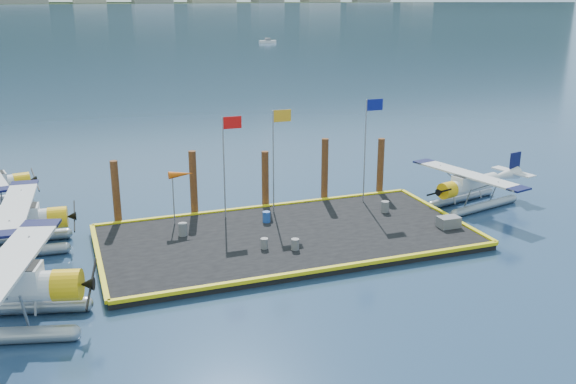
% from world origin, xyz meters
% --- Properties ---
extents(ground, '(4000.00, 4000.00, 0.00)m').
position_xyz_m(ground, '(0.00, 0.00, 0.00)').
color(ground, navy).
rests_on(ground, ground).
extents(dock, '(20.00, 10.00, 0.40)m').
position_xyz_m(dock, '(0.00, 0.00, 0.20)').
color(dock, black).
rests_on(dock, ground).
extents(dock_bumpers, '(20.25, 10.25, 0.18)m').
position_xyz_m(dock_bumpers, '(0.00, 0.00, 0.49)').
color(dock_bumpers, '#CFBF0C').
rests_on(dock_bumpers, dock).
extents(seaplane_a, '(9.82, 10.60, 3.77)m').
position_xyz_m(seaplane_a, '(-14.09, -5.12, 1.64)').
color(seaplane_a, gray).
rests_on(seaplane_a, ground).
extents(seaplane_b, '(8.61, 9.49, 3.37)m').
position_xyz_m(seaplane_b, '(-14.11, 3.67, 1.47)').
color(seaplane_b, gray).
rests_on(seaplane_b, ground).
extents(seaplane_d, '(7.81, 8.45, 3.00)m').
position_xyz_m(seaplane_d, '(12.95, 1.64, 1.31)').
color(seaplane_d, gray).
rests_on(seaplane_d, ground).
extents(drum_0, '(0.49, 0.49, 0.69)m').
position_xyz_m(drum_0, '(-5.42, 1.80, 0.75)').
color(drum_0, '#59595E').
rests_on(drum_0, dock).
extents(drum_1, '(0.41, 0.41, 0.58)m').
position_xyz_m(drum_1, '(-0.37, -2.19, 0.69)').
color(drum_1, '#59595E').
rests_on(drum_1, dock).
extents(drum_3, '(0.39, 0.39, 0.55)m').
position_xyz_m(drum_3, '(-1.81, -1.50, 0.67)').
color(drum_3, '#59595E').
rests_on(drum_3, dock).
extents(drum_4, '(0.48, 0.48, 0.67)m').
position_xyz_m(drum_4, '(6.82, 1.52, 0.74)').
color(drum_4, '#59595E').
rests_on(drum_4, dock).
extents(drum_5, '(0.44, 0.44, 0.63)m').
position_xyz_m(drum_5, '(-0.46, 2.28, 0.71)').
color(drum_5, '#1B4297').
rests_on(drum_5, dock).
extents(crate, '(1.20, 0.80, 0.60)m').
position_xyz_m(crate, '(8.97, -2.02, 0.70)').
color(crate, '#59595E').
rests_on(crate, dock).
extents(flagpole_red, '(1.14, 0.08, 6.00)m').
position_xyz_m(flagpole_red, '(-2.29, 3.80, 4.40)').
color(flagpole_red, gray).
rests_on(flagpole_red, dock).
extents(flagpole_yellow, '(1.14, 0.08, 6.20)m').
position_xyz_m(flagpole_yellow, '(0.70, 3.80, 4.51)').
color(flagpole_yellow, gray).
rests_on(flagpole_yellow, dock).
extents(flagpole_blue, '(1.14, 0.08, 6.50)m').
position_xyz_m(flagpole_blue, '(6.70, 3.80, 4.69)').
color(flagpole_blue, gray).
rests_on(flagpole_blue, dock).
extents(windsock, '(1.40, 0.44, 3.12)m').
position_xyz_m(windsock, '(-5.03, 3.80, 3.23)').
color(windsock, gray).
rests_on(windsock, dock).
extents(piling_0, '(0.44, 0.44, 4.00)m').
position_xyz_m(piling_0, '(-8.50, 5.40, 2.00)').
color(piling_0, '#452313').
rests_on(piling_0, ground).
extents(piling_1, '(0.44, 0.44, 4.20)m').
position_xyz_m(piling_1, '(-4.00, 5.40, 2.10)').
color(piling_1, '#452313').
rests_on(piling_1, ground).
extents(piling_2, '(0.44, 0.44, 3.80)m').
position_xyz_m(piling_2, '(0.50, 5.40, 1.90)').
color(piling_2, '#452313').
rests_on(piling_2, ground).
extents(piling_3, '(0.44, 0.44, 4.30)m').
position_xyz_m(piling_3, '(4.50, 5.40, 2.15)').
color(piling_3, '#452313').
rests_on(piling_3, ground).
extents(piling_4, '(0.44, 0.44, 4.00)m').
position_xyz_m(piling_4, '(8.50, 5.40, 2.00)').
color(piling_4, '#452313').
rests_on(piling_4, ground).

